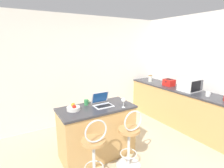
{
  "coord_description": "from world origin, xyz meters",
  "views": [
    {
      "loc": [
        -1.69,
        -1.63,
        1.96
      ],
      "look_at": [
        0.38,
        1.84,
        1.01
      ],
      "focal_mm": 28.0,
      "sensor_mm": 36.0,
      "label": 1
    }
  ],
  "objects_px": {
    "toaster": "(169,82)",
    "microwave": "(190,84)",
    "bar_stool_far": "(130,141)",
    "fruit_bowl": "(73,108)",
    "mug_green": "(86,102)",
    "bar_stool_near": "(94,153)",
    "storage_jar": "(150,78)",
    "laptop": "(102,102)",
    "mug_white": "(208,94)",
    "wine_glass_short": "(123,100)"
  },
  "relations": [
    {
      "from": "bar_stool_far",
      "to": "storage_jar",
      "type": "bearing_deg",
      "value": 40.14
    },
    {
      "from": "mug_green",
      "to": "wine_glass_short",
      "type": "bearing_deg",
      "value": -41.18
    },
    {
      "from": "toaster",
      "to": "bar_stool_far",
      "type": "bearing_deg",
      "value": -153.39
    },
    {
      "from": "fruit_bowl",
      "to": "bar_stool_near",
      "type": "bearing_deg",
      "value": -83.47
    },
    {
      "from": "laptop",
      "to": "wine_glass_short",
      "type": "relative_size",
      "value": 1.92
    },
    {
      "from": "toaster",
      "to": "wine_glass_short",
      "type": "distance_m",
      "value": 1.96
    },
    {
      "from": "bar_stool_near",
      "to": "mug_white",
      "type": "bearing_deg",
      "value": -1.37
    },
    {
      "from": "mug_green",
      "to": "fruit_bowl",
      "type": "bearing_deg",
      "value": -156.98
    },
    {
      "from": "storage_jar",
      "to": "toaster",
      "type": "bearing_deg",
      "value": -82.7
    },
    {
      "from": "wine_glass_short",
      "to": "mug_green",
      "type": "bearing_deg",
      "value": 138.82
    },
    {
      "from": "microwave",
      "to": "toaster",
      "type": "distance_m",
      "value": 0.57
    },
    {
      "from": "mug_green",
      "to": "bar_stool_near",
      "type": "bearing_deg",
      "value": -105.59
    },
    {
      "from": "toaster",
      "to": "fruit_bowl",
      "type": "height_order",
      "value": "toaster"
    },
    {
      "from": "bar_stool_far",
      "to": "fruit_bowl",
      "type": "distance_m",
      "value": 1.03
    },
    {
      "from": "bar_stool_far",
      "to": "mug_green",
      "type": "height_order",
      "value": "mug_green"
    },
    {
      "from": "bar_stool_near",
      "to": "fruit_bowl",
      "type": "xyz_separation_m",
      "value": [
        -0.07,
        0.61,
        0.48
      ]
    },
    {
      "from": "bar_stool_near",
      "to": "laptop",
      "type": "height_order",
      "value": "laptop"
    },
    {
      "from": "laptop",
      "to": "mug_green",
      "type": "xyz_separation_m",
      "value": [
        -0.23,
        0.15,
        -0.01
      ]
    },
    {
      "from": "toaster",
      "to": "storage_jar",
      "type": "xyz_separation_m",
      "value": [
        -0.08,
        0.59,
        0.01
      ]
    },
    {
      "from": "bar_stool_far",
      "to": "mug_green",
      "type": "relative_size",
      "value": 10.07
    },
    {
      "from": "bar_stool_far",
      "to": "mug_white",
      "type": "bearing_deg",
      "value": -1.81
    },
    {
      "from": "wine_glass_short",
      "to": "storage_jar",
      "type": "height_order",
      "value": "storage_jar"
    },
    {
      "from": "toaster",
      "to": "mug_green",
      "type": "relative_size",
      "value": 2.57
    },
    {
      "from": "bar_stool_far",
      "to": "storage_jar",
      "type": "distance_m",
      "value": 2.47
    },
    {
      "from": "bar_stool_near",
      "to": "fruit_bowl",
      "type": "bearing_deg",
      "value": 96.53
    },
    {
      "from": "microwave",
      "to": "fruit_bowl",
      "type": "relative_size",
      "value": 2.08
    },
    {
      "from": "bar_stool_near",
      "to": "microwave",
      "type": "relative_size",
      "value": 2.22
    },
    {
      "from": "laptop",
      "to": "microwave",
      "type": "bearing_deg",
      "value": -4.65
    },
    {
      "from": "fruit_bowl",
      "to": "mug_green",
      "type": "xyz_separation_m",
      "value": [
        0.27,
        0.12,
        0.01
      ]
    },
    {
      "from": "microwave",
      "to": "mug_green",
      "type": "relative_size",
      "value": 4.53
    },
    {
      "from": "laptop",
      "to": "wine_glass_short",
      "type": "distance_m",
      "value": 0.38
    },
    {
      "from": "fruit_bowl",
      "to": "mug_white",
      "type": "bearing_deg",
      "value": -14.5
    },
    {
      "from": "toaster",
      "to": "microwave",
      "type": "bearing_deg",
      "value": -85.84
    },
    {
      "from": "laptop",
      "to": "mug_white",
      "type": "bearing_deg",
      "value": -16.84
    },
    {
      "from": "toaster",
      "to": "mug_white",
      "type": "distance_m",
      "value": 1.02
    },
    {
      "from": "bar_stool_near",
      "to": "toaster",
      "type": "height_order",
      "value": "toaster"
    },
    {
      "from": "laptop",
      "to": "microwave",
      "type": "xyz_separation_m",
      "value": [
        2.14,
        -0.17,
        0.09
      ]
    },
    {
      "from": "microwave",
      "to": "mug_green",
      "type": "bearing_deg",
      "value": 172.15
    },
    {
      "from": "bar_stool_near",
      "to": "laptop",
      "type": "bearing_deg",
      "value": 53.15
    },
    {
      "from": "bar_stool_far",
      "to": "laptop",
      "type": "xyz_separation_m",
      "value": [
        -0.18,
        0.57,
        0.5
      ]
    },
    {
      "from": "bar_stool_near",
      "to": "bar_stool_far",
      "type": "height_order",
      "value": "same"
    },
    {
      "from": "microwave",
      "to": "mug_green",
      "type": "xyz_separation_m",
      "value": [
        -2.37,
        0.33,
        -0.09
      ]
    },
    {
      "from": "microwave",
      "to": "laptop",
      "type": "bearing_deg",
      "value": 175.35
    },
    {
      "from": "fruit_bowl",
      "to": "mug_white",
      "type": "xyz_separation_m",
      "value": [
        2.58,
        -0.67,
        0.0
      ]
    },
    {
      "from": "bar_stool_near",
      "to": "storage_jar",
      "type": "relative_size",
      "value": 5.32
    },
    {
      "from": "laptop",
      "to": "wine_glass_short",
      "type": "xyz_separation_m",
      "value": [
        0.26,
        -0.27,
        0.07
      ]
    },
    {
      "from": "bar_stool_far",
      "to": "wine_glass_short",
      "type": "relative_size",
      "value": 6.04
    },
    {
      "from": "laptop",
      "to": "fruit_bowl",
      "type": "bearing_deg",
      "value": 175.77
    },
    {
      "from": "wine_glass_short",
      "to": "mug_white",
      "type": "relative_size",
      "value": 1.58
    },
    {
      "from": "bar_stool_near",
      "to": "fruit_bowl",
      "type": "distance_m",
      "value": 0.78
    }
  ]
}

